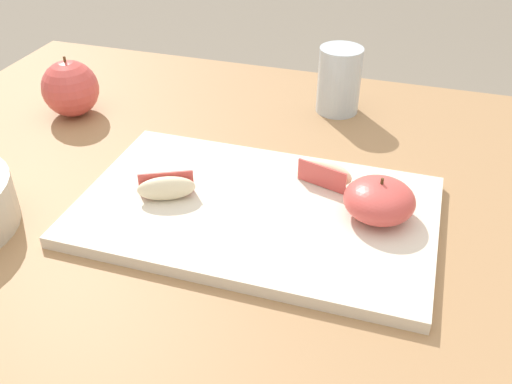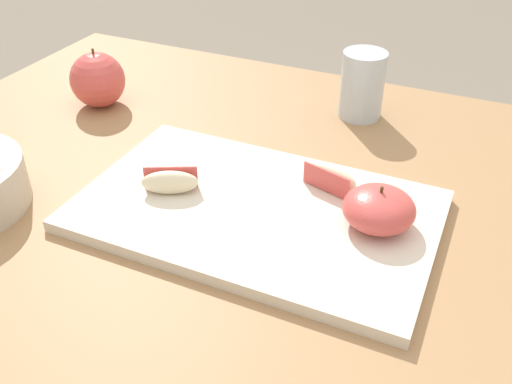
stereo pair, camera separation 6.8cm
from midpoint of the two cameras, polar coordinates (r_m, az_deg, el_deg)
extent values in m
cube|color=#9E754C|center=(0.74, 7.06, -2.05)|extent=(1.26, 0.81, 0.03)
cube|color=#9E754C|center=(1.43, -11.52, -1.23)|extent=(0.06, 0.06, 0.74)
cube|color=beige|center=(0.69, 2.80, -1.98)|extent=(0.43, 0.26, 0.02)
ellipsoid|color=#D14C47|center=(0.67, 14.99, -1.73)|extent=(0.08, 0.08, 0.05)
cylinder|color=#4C3319|center=(0.65, 15.31, 0.02)|extent=(0.00, 0.00, 0.01)
ellipsoid|color=beige|center=(0.72, 10.21, 1.44)|extent=(0.07, 0.04, 0.03)
cube|color=#D14C47|center=(0.72, 9.68, 1.02)|extent=(0.06, 0.02, 0.03)
ellipsoid|color=beige|center=(0.71, -5.87, 0.87)|extent=(0.07, 0.05, 0.03)
cube|color=#D14C47|center=(0.72, -5.80, 1.43)|extent=(0.06, 0.03, 0.03)
sphere|color=#D14C47|center=(0.97, -13.52, 10.73)|extent=(0.09, 0.09, 0.09)
cylinder|color=#4C3319|center=(0.95, -13.90, 13.27)|extent=(0.00, 0.00, 0.01)
cylinder|color=silver|center=(0.92, 12.41, 10.33)|extent=(0.07, 0.07, 0.10)
camera|label=1|loc=(0.03, -87.14, 1.98)|focal=40.26mm
camera|label=2|loc=(0.03, 92.86, -1.98)|focal=40.26mm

